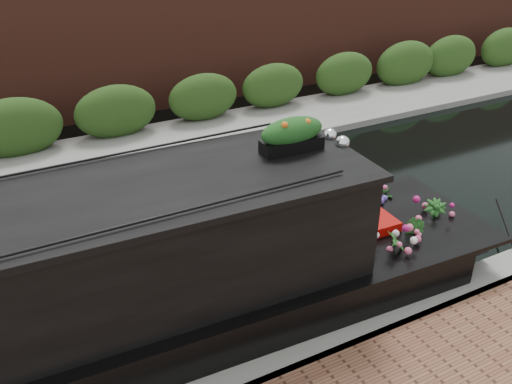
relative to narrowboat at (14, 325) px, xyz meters
name	(u,v)px	position (x,y,z in m)	size (l,w,h in m)	color
ground	(204,239)	(3.24, 1.98, -0.91)	(80.00, 80.00, 0.00)	black
near_bank_coping	(304,360)	(3.24, -1.32, -0.91)	(40.00, 0.60, 0.50)	gray
far_bank_path	(132,153)	(3.24, 6.18, -0.91)	(40.00, 2.40, 0.34)	gray
far_hedge	(121,140)	(3.24, 7.08, -0.91)	(40.00, 1.10, 2.80)	#264617
far_brick_wall	(99,114)	(3.24, 9.18, -0.91)	(40.00, 1.00, 8.00)	#59291E
narrowboat	(14,325)	(0.00, 0.00, 0.00)	(13.10, 2.79, 3.07)	black
rope_fender	(448,230)	(7.05, 0.00, -0.75)	(0.33, 0.33, 0.45)	olive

